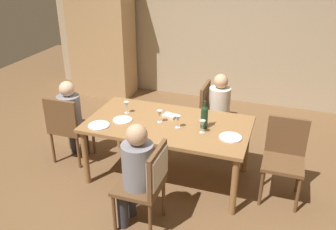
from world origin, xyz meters
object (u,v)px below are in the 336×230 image
Objects in this scene: chair_left_end at (67,125)px; person_man_bearded at (71,114)px; wine_glass_near_left at (126,105)px; wine_glass_near_right at (160,114)px; wine_glass_centre at (178,119)px; wine_glass_far at (202,124)px; chair_near at (150,177)px; dinner_plate_guest_left at (123,120)px; chair_right_end at (284,154)px; armoire_cabinet at (102,36)px; wine_bottle_tall_green at (204,116)px; dinner_plate_host at (230,137)px; dinner_plate_guest_right at (99,125)px; person_man_guest at (136,169)px; person_woman_host at (221,107)px; chair_far_right at (212,112)px; dining_table at (168,129)px.

chair_left_end is 0.84× the size of person_man_bearded.
wine_glass_near_left and wine_glass_near_right have the same top height.
wine_glass_centre is 0.29m from wine_glass_far.
chair_near reaches higher than dinner_plate_guest_left.
dinner_plate_guest_left is at bearing -10.02° from person_man_bearded.
chair_right_end is at bearing 6.26° from dinner_plate_guest_left.
wine_glass_far is (0.29, -0.03, 0.00)m from wine_glass_centre.
armoire_cabinet is 14.63× the size of wine_glass_far.
armoire_cabinet reaches higher than person_man_bearded.
chair_right_end is 0.97m from wine_bottle_tall_green.
chair_right_end is 0.65m from dinner_plate_host.
chair_near is at bearing -33.48° from dinner_plate_guest_right.
wine_glass_far is 0.33m from dinner_plate_host.
person_man_guest is 1.03m from wine_bottle_tall_green.
person_man_guest is 0.85m from wine_glass_centre.
person_woman_host is at bearing 46.16° from dinner_plate_guest_right.
person_man_guest reaches higher than person_woman_host.
person_man_bearded is (0.72, -2.23, -0.46)m from armoire_cabinet.
armoire_cabinet reaches higher than wine_bottle_tall_green.
person_woman_host reaches higher than wine_bottle_tall_green.
wine_bottle_tall_green is at bearing 4.44° from chair_right_end.
person_man_bearded is at bearing 175.73° from wine_glass_far.
dinner_plate_guest_left is 0.29m from dinner_plate_guest_right.
armoire_cabinet is 2.37× the size of chair_far_right.
wine_glass_far is (1.00, -0.20, 0.00)m from wine_glass_near_left.
armoire_cabinet is 2.88m from person_woman_host.
dining_table is at bearing -177.66° from wine_bottle_tall_green.
person_man_bearded is 0.79m from wine_glass_near_left.
dinner_plate_guest_left and dinner_plate_guest_right have the same top height.
wine_bottle_tall_green reaches higher than wine_glass_centre.
wine_glass_near_left and wine_glass_far have the same top height.
chair_right_end is 1.91m from wine_glass_near_left.
dining_table is 0.90m from chair_near.
chair_near is at bearing -50.00° from dinner_plate_guest_left.
chair_near is at bearing 39.14° from chair_right_end.
wine_glass_near_right reaches higher than dinner_plate_guest_right.
wine_glass_far is 0.96m from dinner_plate_guest_left.
chair_far_right is at bearing 30.45° from chair_left_end.
wine_glass_near_right is (-1.42, -0.10, 0.31)m from chair_right_end.
dinner_plate_guest_right is (0.60, -0.24, 0.21)m from chair_left_end.
armoire_cabinet reaches higher than wine_glass_near_left.
person_man_bearded is at bearing -174.96° from wine_glass_near_left.
wine_glass_far is (-0.02, -0.99, 0.21)m from person_woman_host.
chair_near and chair_right_end have the same top height.
person_man_bearded is at bearing 1.34° from chair_right_end.
person_man_guest reaches higher than dining_table.
person_man_guest is at bearing -135.41° from dinner_plate_host.
wine_glass_near_right is at bearing 170.09° from wine_glass_far.
armoire_cabinet is 2.00× the size of person_man_bearded.
wine_bottle_tall_green is (-0.90, -0.07, 0.35)m from chair_right_end.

